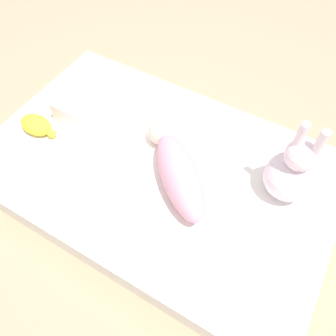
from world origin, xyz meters
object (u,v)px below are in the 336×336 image
(turtle_plush, at_px, (37,125))
(bunny_plush, at_px, (292,172))
(pillow, at_px, (102,105))
(swaddled_baby, at_px, (176,166))

(turtle_plush, bearing_deg, bunny_plush, 13.35)
(bunny_plush, distance_m, turtle_plush, 1.15)
(pillow, relative_size, turtle_plush, 1.87)
(pillow, height_order, turtle_plush, pillow)
(swaddled_baby, relative_size, pillow, 1.25)
(pillow, relative_size, bunny_plush, 0.94)
(swaddled_baby, relative_size, bunny_plush, 1.18)
(swaddled_baby, xyz_separation_m, turtle_plush, (-0.70, -0.10, -0.04))
(swaddled_baby, xyz_separation_m, bunny_plush, (0.42, 0.17, 0.06))
(bunny_plush, bearing_deg, pillow, -178.88)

